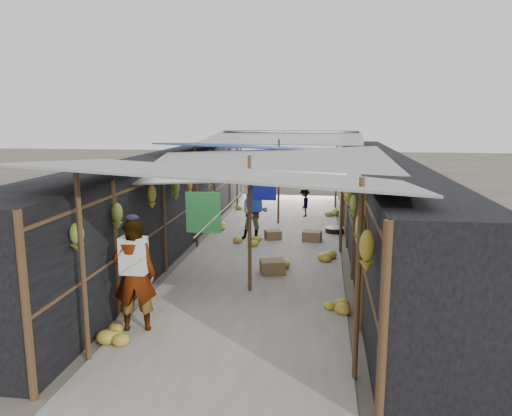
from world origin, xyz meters
The scene contains 14 objects.
ground centered at (0.00, 0.00, 0.00)m, with size 80.00×80.00×0.00m, color #6B6356.
aisle_slab centered at (0.00, 6.50, 0.01)m, with size 3.60×16.00×0.02m, color #9E998E.
stall_left centered at (-2.70, 6.50, 1.15)m, with size 1.40×15.00×2.30m, color black.
stall_right centered at (2.70, 6.50, 1.15)m, with size 1.40×15.00×2.30m, color black.
crate_near centered at (0.32, 4.09, 0.15)m, with size 0.50×0.40×0.30m, color olive.
crate_mid centered at (1.08, 6.96, 0.14)m, with size 0.48×0.38×0.29m, color olive.
crate_back centered at (0.04, 7.01, 0.13)m, with size 0.41×0.33×0.26m, color olive.
black_basin centered at (1.70, 8.03, 0.08)m, with size 0.53×0.53×0.16m, color black.
vendor_elderly centered at (-1.50, 1.02, 0.89)m, with size 0.65×0.43×1.79m, color silver.
shopper_blue centered at (-0.46, 6.96, 0.76)m, with size 0.73×0.57×1.51m, color #2141A6.
vendor_seated centered at (0.75, 10.20, 0.47)m, with size 0.60×0.35×0.93m, color #443F3B.
market_canopy centered at (0.02, 6.83, 2.41)m, with size 5.62×15.20×2.77m.
hanging_bananas centered at (-0.07, 6.48, 1.68)m, with size 3.95×13.97×0.80m.
floor_bananas centered at (-0.13, 6.38, 0.15)m, with size 3.82×11.10×0.33m.
Camera 1 is at (1.34, -5.99, 3.34)m, focal length 35.00 mm.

